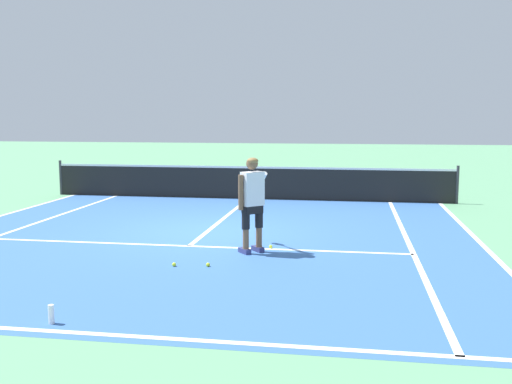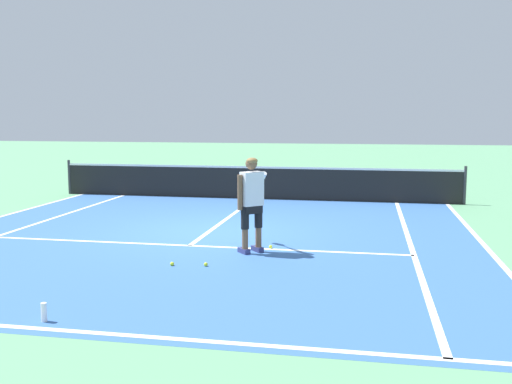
{
  "view_description": "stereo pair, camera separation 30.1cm",
  "coord_description": "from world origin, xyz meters",
  "px_view_note": "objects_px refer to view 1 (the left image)",
  "views": [
    {
      "loc": [
        2.96,
        -11.83,
        2.44
      ],
      "look_at": [
        1.27,
        -1.4,
        1.05
      ],
      "focal_mm": 40.68,
      "sensor_mm": 36.0,
      "label": 1
    },
    {
      "loc": [
        3.26,
        -11.78,
        2.44
      ],
      "look_at": [
        1.27,
        -1.4,
        1.05
      ],
      "focal_mm": 40.68,
      "sensor_mm": 36.0,
      "label": 2
    }
  ],
  "objects_px": {
    "water_bottle": "(51,314)",
    "tennis_ball_near_feet": "(208,265)",
    "tennis_ball_mid_court": "(174,264)",
    "tennis_ball_by_baseline": "(271,247)",
    "tennis_player": "(252,198)"
  },
  "relations": [
    {
      "from": "water_bottle",
      "to": "tennis_ball_near_feet",
      "type": "bearing_deg",
      "value": 67.25
    },
    {
      "from": "water_bottle",
      "to": "tennis_ball_mid_court",
      "type": "bearing_deg",
      "value": 76.95
    },
    {
      "from": "tennis_ball_by_baseline",
      "to": "water_bottle",
      "type": "relative_size",
      "value": 0.29
    },
    {
      "from": "tennis_ball_mid_court",
      "to": "tennis_ball_by_baseline",
      "type": "bearing_deg",
      "value": 48.13
    },
    {
      "from": "tennis_player",
      "to": "water_bottle",
      "type": "distance_m",
      "value": 4.39
    },
    {
      "from": "tennis_ball_mid_court",
      "to": "tennis_ball_near_feet",
      "type": "bearing_deg",
      "value": 7.57
    },
    {
      "from": "tennis_ball_near_feet",
      "to": "water_bottle",
      "type": "height_order",
      "value": "water_bottle"
    },
    {
      "from": "water_bottle",
      "to": "tennis_ball_by_baseline",
      "type": "bearing_deg",
      "value": 64.86
    },
    {
      "from": "tennis_ball_near_feet",
      "to": "tennis_ball_by_baseline",
      "type": "xyz_separation_m",
      "value": [
        0.83,
        1.47,
        0.0
      ]
    },
    {
      "from": "tennis_player",
      "to": "tennis_ball_near_feet",
      "type": "height_order",
      "value": "tennis_player"
    },
    {
      "from": "tennis_player",
      "to": "water_bottle",
      "type": "height_order",
      "value": "tennis_player"
    },
    {
      "from": "tennis_player",
      "to": "tennis_ball_mid_court",
      "type": "xyz_separation_m",
      "value": [
        -1.09,
        -1.17,
        -0.96
      ]
    },
    {
      "from": "tennis_ball_near_feet",
      "to": "tennis_ball_mid_court",
      "type": "bearing_deg",
      "value": -172.43
    },
    {
      "from": "tennis_ball_near_feet",
      "to": "tennis_player",
      "type": "bearing_deg",
      "value": 63.81
    },
    {
      "from": "tennis_player",
      "to": "tennis_ball_near_feet",
      "type": "bearing_deg",
      "value": -116.19
    }
  ]
}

